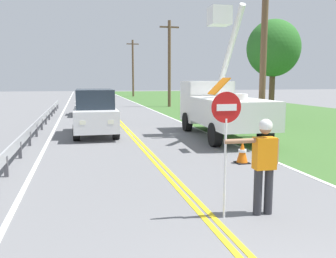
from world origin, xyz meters
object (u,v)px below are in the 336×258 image
(stop_sign_paddle, at_px, (226,126))
(oncoming_suv_nearest, at_px, (95,112))
(oncoming_sedan_second, at_px, (89,103))
(flagger_worker, at_px, (264,160))
(utility_pole_near, at_px, (264,38))
(utility_bucket_truck, at_px, (219,105))
(utility_pole_mid, at_px, (169,62))
(utility_pole_far, at_px, (133,67))
(traffic_cone_lead, at_px, (242,152))
(roadside_tree_verge, at_px, (273,49))

(stop_sign_paddle, bearing_deg, oncoming_suv_nearest, 99.99)
(oncoming_suv_nearest, height_order, oncoming_sedan_second, oncoming_suv_nearest)
(flagger_worker, height_order, utility_pole_near, utility_pole_near)
(utility_bucket_truck, distance_m, utility_pole_mid, 17.97)
(utility_pole_near, xyz_separation_m, utility_pole_far, (0.02, 39.69, 0.05))
(oncoming_sedan_second, xyz_separation_m, traffic_cone_lead, (4.19, -16.73, -0.50))
(utility_pole_mid, xyz_separation_m, utility_pole_far, (-0.35, 21.26, 0.23))
(oncoming_suv_nearest, xyz_separation_m, utility_pole_near, (7.12, -2.36, 3.24))
(flagger_worker, xyz_separation_m, utility_pole_mid, (4.82, 26.87, 3.08))
(flagger_worker, xyz_separation_m, oncoming_suv_nearest, (-2.67, 10.80, 0.01))
(utility_pole_far, xyz_separation_m, roadside_tree_verge, (2.95, -35.31, -0.08))
(utility_pole_near, height_order, utility_pole_far, utility_pole_far)
(traffic_cone_lead, bearing_deg, utility_pole_mid, 81.66)
(stop_sign_paddle, xyz_separation_m, roadside_tree_verge, (8.19, 12.80, 2.56))
(oncoming_sedan_second, xyz_separation_m, utility_pole_mid, (7.55, 6.17, 3.29))
(utility_bucket_truck, bearing_deg, oncoming_suv_nearest, 163.89)
(stop_sign_paddle, relative_size, utility_pole_far, 0.28)
(oncoming_suv_nearest, bearing_deg, stop_sign_paddle, -80.01)
(oncoming_sedan_second, distance_m, utility_pole_mid, 10.29)
(flagger_worker, relative_size, stop_sign_paddle, 0.78)
(stop_sign_paddle, height_order, oncoming_sedan_second, stop_sign_paddle)
(utility_pole_near, bearing_deg, utility_pole_mid, 88.87)
(flagger_worker, distance_m, traffic_cone_lead, 4.30)
(flagger_worker, xyz_separation_m, roadside_tree_verge, (7.42, 12.82, 3.22))
(traffic_cone_lead, bearing_deg, utility_pole_far, 86.10)
(oncoming_sedan_second, bearing_deg, stop_sign_paddle, -84.59)
(flagger_worker, bearing_deg, stop_sign_paddle, 179.16)
(roadside_tree_verge, bearing_deg, flagger_worker, -120.08)
(oncoming_suv_nearest, bearing_deg, oncoming_sedan_second, 90.35)
(utility_bucket_truck, bearing_deg, utility_pole_mid, 83.37)
(stop_sign_paddle, relative_size, utility_pole_near, 0.28)
(utility_bucket_truck, xyz_separation_m, utility_pole_near, (1.69, -0.79, 2.87))
(roadside_tree_verge, bearing_deg, utility_bucket_truck, -142.35)
(roadside_tree_verge, bearing_deg, traffic_cone_lead, -123.98)
(utility_pole_near, height_order, traffic_cone_lead, utility_pole_near)
(stop_sign_paddle, distance_m, oncoming_sedan_second, 20.80)
(roadside_tree_verge, bearing_deg, utility_pole_mid, 100.49)
(oncoming_suv_nearest, bearing_deg, traffic_cone_lead, -58.78)
(oncoming_suv_nearest, bearing_deg, flagger_worker, -76.12)
(flagger_worker, xyz_separation_m, utility_bucket_truck, (2.77, 9.23, 0.38))
(flagger_worker, height_order, roadside_tree_verge, roadside_tree_verge)
(utility_pole_mid, bearing_deg, oncoming_sedan_second, -140.76)
(oncoming_suv_nearest, distance_m, utility_pole_far, 38.15)
(stop_sign_paddle, bearing_deg, traffic_cone_lead, 60.62)
(utility_pole_far, bearing_deg, oncoming_suv_nearest, -100.83)
(stop_sign_paddle, height_order, utility_pole_near, utility_pole_near)
(utility_bucket_truck, relative_size, utility_pole_mid, 0.87)
(traffic_cone_lead, bearing_deg, flagger_worker, -110.21)
(oncoming_sedan_second, height_order, utility_pole_mid, utility_pole_mid)
(flagger_worker, xyz_separation_m, traffic_cone_lead, (1.46, 3.98, -0.71))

